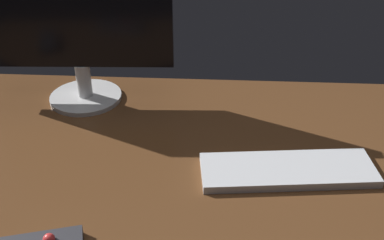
# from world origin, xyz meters

# --- Properties ---
(desk) EXTENTS (1.40, 0.84, 0.02)m
(desk) POSITION_xyz_m (0.00, 0.00, 0.01)
(desk) COLOR brown
(desk) RESTS_ON ground
(monitor) EXTENTS (0.52, 0.21, 0.39)m
(monitor) POSITION_xyz_m (-0.25, 0.27, 0.24)
(monitor) COLOR silver
(monitor) RESTS_ON desk
(keyboard) EXTENTS (0.41, 0.17, 0.02)m
(keyboard) POSITION_xyz_m (0.30, -0.05, 0.03)
(keyboard) COLOR silver
(keyboard) RESTS_ON desk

